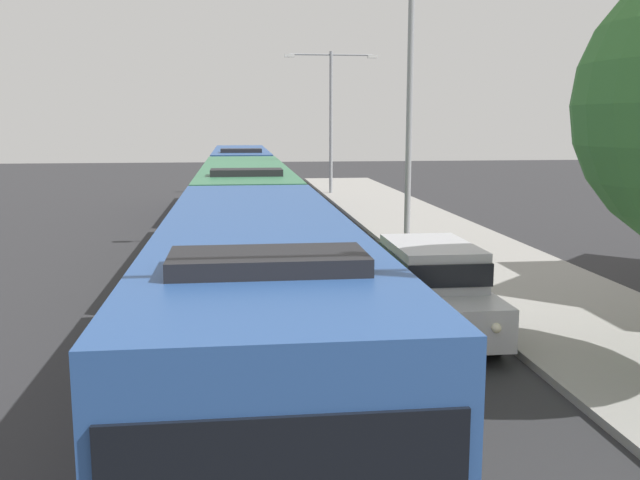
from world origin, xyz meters
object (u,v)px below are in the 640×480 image
object	(u,v)px
bus_second_in_line	(245,212)
streetlamp_mid	(410,85)
bus_lead	(259,319)
streetlamp_far	(331,108)
bus_middle	(241,178)
white_suv	(432,285)

from	to	relation	value
bus_second_in_line	streetlamp_mid	xyz separation A→B (m)	(5.40, 1.72, 3.84)
bus_lead	streetlamp_mid	size ratio (longest dim) A/B	1.21
streetlamp_mid	streetlamp_far	xyz separation A→B (m)	(0.00, 19.02, -0.36)
bus_lead	bus_middle	size ratio (longest dim) A/B	0.91
bus_second_in_line	streetlamp_mid	bearing A→B (deg)	17.72
bus_second_in_line	bus_lead	bearing A→B (deg)	-90.00
bus_second_in_line	streetlamp_far	distance (m)	21.72
bus_lead	white_suv	xyz separation A→B (m)	(3.70, 4.43, -0.66)
streetlamp_mid	streetlamp_far	world-z (taller)	streetlamp_mid
bus_lead	white_suv	distance (m)	5.81
bus_second_in_line	streetlamp_mid	size ratio (longest dim) A/B	1.39
white_suv	streetlamp_far	xyz separation A→B (m)	(1.70, 28.10, 4.13)
bus_second_in_line	white_suv	size ratio (longest dim) A/B	2.67
bus_lead	white_suv	world-z (taller)	bus_lead
bus_lead	bus_middle	world-z (taller)	same
bus_second_in_line	streetlamp_far	world-z (taller)	streetlamp_far
streetlamp_mid	streetlamp_far	bearing A→B (deg)	90.00
bus_second_in_line	bus_middle	world-z (taller)	same
streetlamp_mid	bus_second_in_line	bearing A→B (deg)	-162.28
bus_lead	bus_second_in_line	size ratio (longest dim) A/B	0.87
bus_second_in_line	streetlamp_far	bearing A→B (deg)	75.41
bus_middle	bus_lead	bearing A→B (deg)	-90.00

